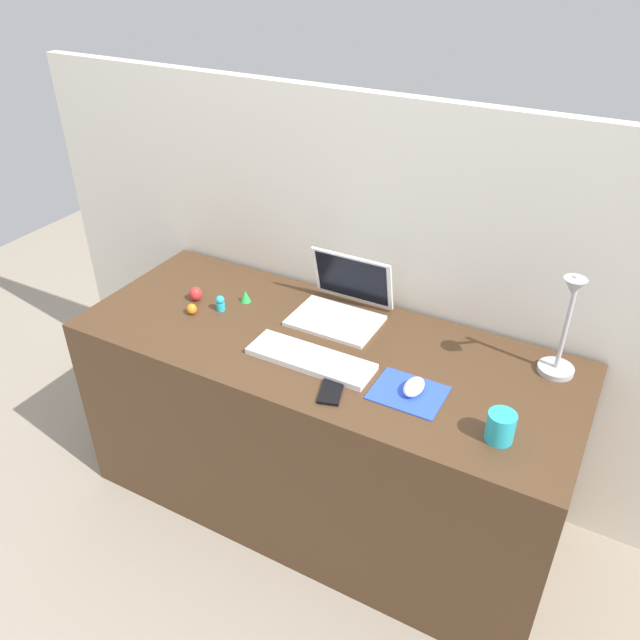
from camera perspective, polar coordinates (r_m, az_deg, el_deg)
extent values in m
plane|color=gray|center=(2.59, 0.19, -15.72)|extent=(6.00, 6.00, 0.00)
cube|color=silver|center=(2.38, 4.47, 2.18)|extent=(2.88, 0.05, 1.46)
cube|color=#4C331E|center=(2.32, 0.21, -9.65)|extent=(1.68, 0.66, 0.74)
cube|color=white|center=(2.20, 1.35, -0.07)|extent=(0.30, 0.21, 0.01)
cube|color=white|center=(2.24, 2.91, 3.74)|extent=(0.30, 0.06, 0.20)
cube|color=black|center=(2.24, 2.85, 3.71)|extent=(0.27, 0.05, 0.17)
cube|color=white|center=(2.01, -0.84, -3.50)|extent=(0.41, 0.13, 0.02)
cube|color=blue|center=(1.90, 7.90, -6.47)|extent=(0.21, 0.17, 0.00)
ellipsoid|color=white|center=(1.90, 8.40, -5.93)|extent=(0.06, 0.10, 0.03)
cube|color=black|center=(1.89, 1.04, -6.30)|extent=(0.10, 0.14, 0.01)
cylinder|color=#B7B7BC|center=(2.10, 20.32, -4.14)|extent=(0.11, 0.11, 0.02)
cylinder|color=#B7B7BC|center=(2.01, 21.19, -0.40)|extent=(0.01, 0.01, 0.31)
cylinder|color=#B7B7BC|center=(1.90, 21.93, 3.10)|extent=(0.01, 0.07, 0.08)
cone|color=#B7B7BC|center=(1.86, 21.77, 2.77)|extent=(0.06, 0.06, 0.05)
cylinder|color=#28B7CC|center=(1.78, 15.85, -9.18)|extent=(0.08, 0.08, 0.09)
cone|color=green|center=(2.32, -6.69, 2.14)|extent=(0.04, 0.04, 0.04)
cylinder|color=#28B7CC|center=(2.29, -8.88, 1.20)|extent=(0.03, 0.03, 0.03)
sphere|color=#28B7CC|center=(2.27, -8.94, 1.79)|extent=(0.03, 0.03, 0.03)
ellipsoid|color=red|center=(2.36, -11.06, 2.32)|extent=(0.05, 0.05, 0.05)
ellipsoid|color=orange|center=(2.28, -11.40, 0.97)|extent=(0.04, 0.04, 0.04)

